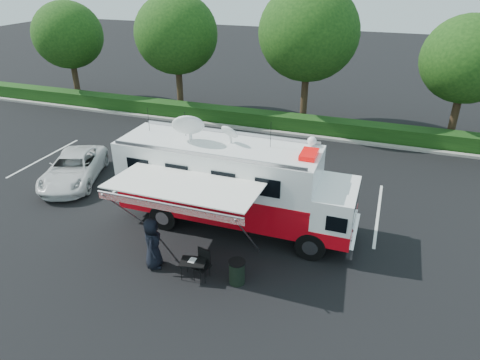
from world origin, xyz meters
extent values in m
plane|color=black|center=(0.00, 0.00, 0.00)|extent=(120.00, 120.00, 0.00)
cube|color=#9E998E|center=(4.00, 11.00, 0.07)|extent=(60.00, 0.35, 0.15)
cube|color=black|center=(4.00, 11.90, 0.50)|extent=(60.00, 1.20, 1.00)
cylinder|color=black|center=(-18.00, 13.00, 2.00)|extent=(0.44, 0.44, 4.00)
ellipsoid|color=#14380F|center=(-18.00, 13.00, 4.96)|extent=(5.12, 5.12, 4.86)
cylinder|color=black|center=(-9.00, 13.00, 2.20)|extent=(0.44, 0.44, 4.40)
ellipsoid|color=#14380F|center=(-9.00, 13.00, 5.46)|extent=(5.63, 5.63, 5.35)
cylinder|color=black|center=(0.00, 13.00, 2.40)|extent=(0.44, 0.44, 4.80)
ellipsoid|color=#14380F|center=(0.00, 13.00, 5.95)|extent=(6.14, 6.14, 5.84)
cylinder|color=black|center=(9.00, 13.00, 2.00)|extent=(0.44, 0.44, 4.00)
ellipsoid|color=#14380F|center=(9.00, 13.00, 4.96)|extent=(5.12, 5.12, 4.86)
cube|color=silver|center=(-12.50, 3.00, 0.00)|extent=(0.12, 5.50, 0.01)
cube|color=silver|center=(-6.50, 3.00, 0.00)|extent=(0.12, 5.50, 0.01)
cube|color=silver|center=(-0.50, 3.00, 0.00)|extent=(0.12, 5.50, 0.01)
cube|color=silver|center=(5.50, 3.00, 0.00)|extent=(0.12, 5.50, 0.01)
cube|color=black|center=(0.00, 0.00, 0.57)|extent=(8.89, 1.45, 0.31)
cylinder|color=black|center=(3.31, -1.14, 0.57)|extent=(1.14, 0.33, 1.14)
cylinder|color=black|center=(3.31, 1.14, 0.57)|extent=(1.14, 0.33, 1.14)
cylinder|color=black|center=(-2.69, -1.14, 0.57)|extent=(1.14, 0.33, 1.14)
cylinder|color=black|center=(-2.69, 1.14, 0.57)|extent=(1.14, 0.33, 1.14)
cube|color=silver|center=(4.70, 0.00, 0.62)|extent=(0.21, 2.58, 0.41)
cube|color=white|center=(3.93, 0.00, 1.60)|extent=(1.45, 2.58, 1.76)
cube|color=red|center=(3.93, 0.00, 0.98)|extent=(1.47, 2.60, 0.57)
cube|color=black|center=(4.60, 0.00, 1.91)|extent=(0.12, 2.28, 0.72)
cube|color=red|center=(-0.72, 0.00, 1.34)|extent=(7.85, 2.58, 1.24)
cube|color=red|center=(-0.72, 0.00, 1.96)|extent=(7.87, 2.60, 0.10)
cube|color=white|center=(-0.72, 0.00, 2.74)|extent=(7.85, 2.58, 1.45)
cube|color=white|center=(-0.72, 0.00, 3.50)|extent=(7.85, 2.58, 0.08)
cube|color=#CC0505|center=(2.79, 0.00, 3.65)|extent=(0.57, 0.98, 0.17)
sphere|color=white|center=(2.69, 1.03, 3.75)|extent=(0.35, 0.35, 0.35)
ellipsoid|color=white|center=(-1.86, -0.16, 4.24)|extent=(1.24, 1.24, 0.37)
ellipsoid|color=white|center=(-0.31, 0.21, 4.03)|extent=(0.72, 0.72, 0.21)
cylinder|color=black|center=(-3.93, 0.41, 4.03)|extent=(0.02, 0.02, 1.03)
cylinder|color=black|center=(-2.27, 0.41, 4.03)|extent=(0.02, 0.02, 1.03)
cylinder|color=black|center=(1.24, 0.41, 4.03)|extent=(0.02, 0.02, 1.03)
cube|color=white|center=(-0.93, -2.53, 3.00)|extent=(5.17, 2.48, 0.21)
cube|color=red|center=(-0.93, -3.75, 2.81)|extent=(5.17, 0.04, 0.29)
cylinder|color=#B2B2B7|center=(-0.93, -3.77, 2.93)|extent=(5.17, 0.07, 0.07)
cylinder|color=#B2B2B7|center=(-3.26, -2.61, 1.47)|extent=(0.05, 2.67, 2.98)
cylinder|color=#B2B2B7|center=(1.40, -2.61, 1.47)|extent=(0.05, 2.67, 2.98)
imported|color=silver|center=(-8.95, 1.18, 0.00)|extent=(3.89, 5.47, 1.39)
imported|color=black|center=(-1.87, -3.41, 0.00)|extent=(0.94, 1.12, 1.94)
cube|color=black|center=(-0.24, -3.59, 0.71)|extent=(0.97, 0.77, 0.04)
cylinder|color=black|center=(-0.60, -3.81, 0.35)|extent=(0.02, 0.02, 0.71)
cylinder|color=black|center=(-0.60, -3.37, 0.35)|extent=(0.02, 0.02, 0.71)
cylinder|color=black|center=(0.11, -3.81, 0.35)|extent=(0.02, 0.02, 0.71)
cylinder|color=black|center=(0.11, -3.37, 0.35)|extent=(0.02, 0.02, 0.71)
cube|color=silver|center=(-0.29, -3.54, 0.73)|extent=(0.22, 0.30, 0.01)
cube|color=black|center=(0.02, -3.49, 0.51)|extent=(0.61, 0.61, 0.05)
cube|color=black|center=(0.02, -3.24, 0.79)|extent=(0.51, 0.16, 0.57)
cylinder|color=black|center=(-0.18, -3.70, 0.25)|extent=(0.02, 0.02, 0.51)
cylinder|color=black|center=(-0.18, -3.29, 0.25)|extent=(0.02, 0.02, 0.51)
cylinder|color=black|center=(0.23, -3.70, 0.25)|extent=(0.02, 0.02, 0.51)
cylinder|color=black|center=(0.23, -3.29, 0.25)|extent=(0.02, 0.02, 0.51)
cylinder|color=black|center=(1.23, -3.28, 0.42)|extent=(0.54, 0.54, 0.83)
cylinder|color=black|center=(1.23, -3.28, 0.85)|extent=(0.58, 0.58, 0.04)
camera|label=1|loc=(5.14, -14.01, 9.73)|focal=32.00mm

